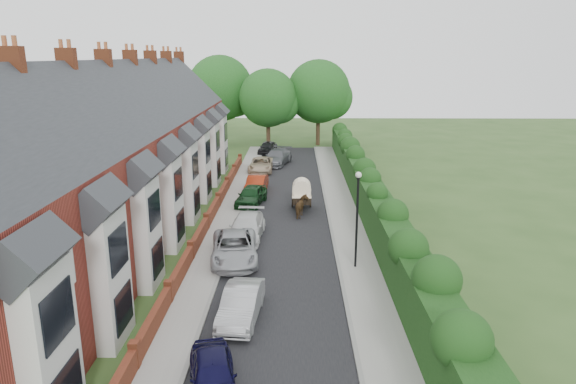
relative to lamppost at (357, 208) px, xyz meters
name	(u,v)px	position (x,y,z in m)	size (l,w,h in m)	color
ground	(289,304)	(-3.40, -4.00, -3.30)	(140.00, 140.00, 0.00)	#2D4C1E
road	(284,225)	(-3.90, 7.00, -3.29)	(6.00, 58.00, 0.02)	black
pavement_hedge_side	(346,224)	(0.20, 7.00, -3.24)	(2.20, 58.00, 0.12)	gray
pavement_house_side	(225,224)	(-7.75, 7.00, -3.24)	(1.70, 58.00, 0.12)	gray
kerb_hedge_side	(330,224)	(-0.85, 7.00, -3.23)	(0.18, 58.00, 0.13)	gray
kerb_house_side	(237,224)	(-6.95, 7.00, -3.23)	(0.18, 58.00, 0.13)	gray
hedge	(375,202)	(2.00, 7.00, -1.70)	(2.10, 58.00, 2.85)	black
terrace_row	(115,161)	(-14.27, 5.98, 1.18)	(9.05, 40.50, 11.50)	maroon
garden_wall_row	(207,223)	(-8.75, 6.00, -2.84)	(0.35, 40.35, 1.10)	brown
lamppost	(357,208)	(0.00, 0.00, 0.00)	(0.32, 0.32, 5.16)	black
tree_far_left	(271,99)	(-6.05, 36.08, 2.41)	(7.14, 6.80, 9.29)	#332316
tree_far_right	(322,93)	(-0.01, 38.08, 3.02)	(7.98, 7.60, 10.31)	#332316
tree_far_back	(224,90)	(-11.99, 39.08, 3.32)	(8.40, 8.00, 10.82)	#332316
car_navy	(213,375)	(-5.80, -10.20, -2.66)	(1.50, 3.73, 1.27)	black
car_silver_a	(241,304)	(-5.38, -5.36, -2.61)	(1.45, 4.15, 1.37)	#A1A2A6
car_silver_b	(234,248)	(-6.40, 1.00, -2.57)	(2.40, 5.20, 1.45)	#A1A3A8
car_white	(247,227)	(-6.07, 4.45, -2.60)	(1.95, 4.81, 1.40)	silver
car_green	(251,195)	(-6.40, 11.67, -2.58)	(1.70, 4.22, 1.44)	black
car_red	(256,184)	(-6.29, 15.21, -2.62)	(1.43, 4.10, 1.35)	maroon
car_beige	(261,165)	(-6.40, 22.98, -2.64)	(2.18, 4.73, 1.31)	tan
car_grey	(277,157)	(-5.00, 26.16, -2.54)	(2.13, 5.24, 1.52)	#57595F
car_black	(268,147)	(-6.30, 32.32, -2.62)	(1.61, 3.99, 1.36)	black
horse	(302,207)	(-2.69, 8.72, -2.57)	(0.79, 1.73, 1.46)	#4C341B
horse_cart	(302,192)	(-2.69, 10.59, -2.01)	(1.41, 3.11, 2.24)	black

